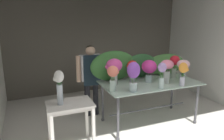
{
  "coord_description": "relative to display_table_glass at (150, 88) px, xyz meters",
  "views": [
    {
      "loc": [
        -1.95,
        -2.13,
        2.19
      ],
      "look_at": [
        -0.51,
        1.46,
        1.2
      ],
      "focal_mm": 35.65,
      "sensor_mm": 36.0,
      "label": 1
    }
  ],
  "objects": [
    {
      "name": "ground_plane",
      "position": [
        -0.32,
        0.46,
        -0.74
      ],
      "size": [
        8.59,
        8.59,
        0.0
      ],
      "primitive_type": "plane",
      "color": "silver"
    },
    {
      "name": "vase_rosy_snapdragons",
      "position": [
        0.27,
        -0.16,
        0.41
      ],
      "size": [
        0.27,
        0.25,
        0.46
      ],
      "color": "silver",
      "rests_on": "display_table_glass"
    },
    {
      "name": "wall_back",
      "position": [
        -0.32,
        2.41,
        0.69
      ],
      "size": [
        5.06,
        0.12,
        2.88
      ],
      "primitive_type": "cube",
      "color": "#5B564C",
      "rests_on": "ground"
    },
    {
      "name": "florist",
      "position": [
        -0.98,
        0.77,
        0.22
      ],
      "size": [
        0.63,
        0.24,
        1.55
      ],
      "color": "#232328",
      "rests_on": "ground"
    },
    {
      "name": "vase_fuchsia_ranunculus",
      "position": [
        -0.71,
        0.14,
        0.45
      ],
      "size": [
        0.32,
        0.31,
        0.5
      ],
      "color": "silver",
      "rests_on": "display_table_glass"
    },
    {
      "name": "display_table_glass",
      "position": [
        0.0,
        0.0,
        0.0
      ],
      "size": [
        1.92,
        1.0,
        0.87
      ],
      "color": "#B2D0BE",
      "rests_on": "ground"
    },
    {
      "name": "vase_sunset_freesia",
      "position": [
        0.44,
        -0.42,
        0.39
      ],
      "size": [
        0.18,
        0.17,
        0.45
      ],
      "color": "silver",
      "rests_on": "display_table_glass"
    },
    {
      "name": "vase_lilac_peonies",
      "position": [
        -0.01,
        -0.39,
        0.41
      ],
      "size": [
        0.18,
        0.16,
        0.48
      ],
      "color": "silver",
      "rests_on": "display_table_glass"
    },
    {
      "name": "vase_crimson_lilies",
      "position": [
        0.61,
        0.06,
        0.43
      ],
      "size": [
        0.21,
        0.21,
        0.48
      ],
      "color": "silver",
      "rests_on": "display_table_glass"
    },
    {
      "name": "vase_white_roses_tall",
      "position": [
        -1.8,
        -0.25,
        0.36
      ],
      "size": [
        0.17,
        0.15,
        0.56
      ],
      "color": "silver",
      "rests_on": "side_table_white"
    },
    {
      "name": "vase_coral_tulips",
      "position": [
        -0.88,
        -0.2,
        0.4
      ],
      "size": [
        0.21,
        0.2,
        0.45
      ],
      "color": "silver",
      "rests_on": "display_table_glass"
    },
    {
      "name": "wall_right",
      "position": [
        2.21,
        0.46,
        0.69
      ],
      "size": [
        0.12,
        4.02,
        2.88
      ],
      "primitive_type": "cube",
      "color": "silver",
      "rests_on": "ground"
    },
    {
      "name": "vase_blush_stock",
      "position": [
        0.61,
        -0.21,
        0.43
      ],
      "size": [
        0.25,
        0.25,
        0.44
      ],
      "color": "silver",
      "rests_on": "display_table_glass"
    },
    {
      "name": "vase_violet_anemones",
      "position": [
        -0.55,
        -0.35,
        0.44
      ],
      "size": [
        0.23,
        0.23,
        0.53
      ],
      "color": "silver",
      "rests_on": "display_table_glass"
    },
    {
      "name": "foliage_backdrop",
      "position": [
        -0.06,
        0.38,
        0.39
      ],
      "size": [
        2.21,
        0.22,
        0.61
      ],
      "color": "#387033",
      "rests_on": "display_table_glass"
    },
    {
      "name": "side_table_white",
      "position": [
        -1.65,
        -0.25,
        -0.08
      ],
      "size": [
        0.74,
        0.51,
        0.78
      ],
      "color": "silver",
      "rests_on": "ground"
    },
    {
      "name": "vase_scarlet_hydrangea",
      "position": [
        -0.31,
        0.18,
        0.4
      ],
      "size": [
        0.22,
        0.21,
        0.43
      ],
      "color": "silver",
      "rests_on": "display_table_glass"
    },
    {
      "name": "vase_magenta_carnations",
      "position": [
        -0.03,
        0.02,
        0.41
      ],
      "size": [
        0.3,
        0.3,
        0.45
      ],
      "color": "silver",
      "rests_on": "display_table_glass"
    }
  ]
}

